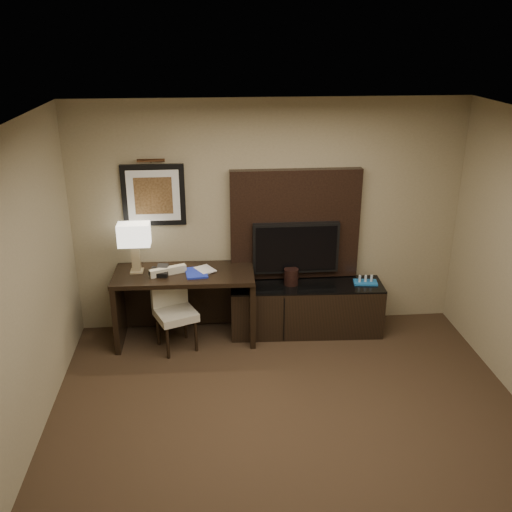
{
  "coord_description": "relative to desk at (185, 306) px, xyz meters",
  "views": [
    {
      "loc": [
        -0.7,
        -3.76,
        3.38
      ],
      "look_at": [
        -0.21,
        1.8,
        1.15
      ],
      "focal_mm": 40.0,
      "sensor_mm": 36.0,
      "label": 1
    }
  ],
  "objects": [
    {
      "name": "ceiling",
      "position": [
        0.99,
        -2.15,
        2.28
      ],
      "size": [
        4.5,
        5.0,
        0.01
      ],
      "primitive_type": "cube",
      "color": "silver",
      "rests_on": "wall_back"
    },
    {
      "name": "floor",
      "position": [
        0.99,
        -2.15,
        -0.42
      ],
      "size": [
        4.5,
        5.0,
        0.01
      ],
      "primitive_type": "cube",
      "color": "#302115",
      "rests_on": "ground"
    },
    {
      "name": "artwork",
      "position": [
        -0.31,
        0.33,
        1.23
      ],
      "size": [
        0.7,
        0.04,
        0.7
      ],
      "primitive_type": "cube",
      "color": "black",
      "rests_on": "wall_back"
    },
    {
      "name": "ice_bucket",
      "position": [
        1.23,
        0.08,
        0.28
      ],
      "size": [
        0.21,
        0.21,
        0.19
      ],
      "primitive_type": "cylinder",
      "rotation": [
        0.0,
        0.0,
        -0.28
      ],
      "color": "black",
      "rests_on": "credenza"
    },
    {
      "name": "desk_phone",
      "position": [
        -0.26,
        -0.05,
        0.47
      ],
      "size": [
        0.22,
        0.21,
        0.1
      ],
      "primitive_type": null,
      "rotation": [
        0.0,
        0.0,
        -0.17
      ],
      "color": "black",
      "rests_on": "desk"
    },
    {
      "name": "tv",
      "position": [
        1.29,
        0.19,
        0.6
      ],
      "size": [
        1.0,
        0.08,
        0.6
      ],
      "primitive_type": "cube",
      "color": "black",
      "rests_on": "tv_wall_panel"
    },
    {
      "name": "tv_wall_panel",
      "position": [
        1.29,
        0.29,
        0.85
      ],
      "size": [
        1.5,
        0.12,
        1.3
      ],
      "primitive_type": "cube",
      "color": "black",
      "rests_on": "wall_back"
    },
    {
      "name": "wall_back",
      "position": [
        0.99,
        0.35,
        0.93
      ],
      "size": [
        4.5,
        0.01,
        2.7
      ],
      "primitive_type": "cube",
      "color": "gray",
      "rests_on": "floor"
    },
    {
      "name": "desk_chair",
      "position": [
        -0.1,
        -0.21,
        0.01
      ],
      "size": [
        0.57,
        0.6,
        0.87
      ],
      "primitive_type": null,
      "rotation": [
        0.0,
        0.0,
        0.39
      ],
      "color": "beige",
      "rests_on": "floor"
    },
    {
      "name": "desk",
      "position": [
        0.0,
        0.0,
        0.0
      ],
      "size": [
        1.58,
        0.71,
        0.84
      ],
      "primitive_type": "cube",
      "rotation": [
        0.0,
        0.0,
        -0.03
      ],
      "color": "black",
      "rests_on": "floor"
    },
    {
      "name": "picture_light",
      "position": [
        -0.31,
        0.29,
        1.63
      ],
      "size": [
        0.04,
        0.04,
        0.3
      ],
      "primitive_type": "cylinder",
      "color": "#422715",
      "rests_on": "wall_back"
    },
    {
      "name": "book",
      "position": [
        0.16,
        -0.01,
        0.54
      ],
      "size": [
        0.16,
        0.11,
        0.24
      ],
      "primitive_type": "imported",
      "rotation": [
        0.0,
        0.0,
        0.52
      ],
      "color": "tan",
      "rests_on": "desk"
    },
    {
      "name": "blue_folder",
      "position": [
        0.14,
        -0.04,
        0.43
      ],
      "size": [
        0.26,
        0.33,
        0.02
      ],
      "primitive_type": "cube",
      "rotation": [
        0.0,
        0.0,
        0.11
      ],
      "color": "#1B2DB2",
      "rests_on": "desk"
    },
    {
      "name": "table_lamp",
      "position": [
        -0.52,
        0.07,
        0.68
      ],
      "size": [
        0.35,
        0.25,
        0.51
      ],
      "primitive_type": null,
      "rotation": [
        0.0,
        0.0,
        0.25
      ],
      "color": "tan",
      "rests_on": "desk"
    },
    {
      "name": "credenza",
      "position": [
        1.41,
        0.05,
        -0.12
      ],
      "size": [
        1.79,
        0.57,
        0.61
      ],
      "primitive_type": "cube",
      "rotation": [
        0.0,
        0.0,
        -0.04
      ],
      "color": "black",
      "rests_on": "floor"
    },
    {
      "name": "minibar_tray",
      "position": [
        2.1,
        0.03,
        0.24
      ],
      "size": [
        0.29,
        0.2,
        0.1
      ],
      "primitive_type": null,
      "rotation": [
        0.0,
        0.0,
        -0.13
      ],
      "color": "#1C69B7",
      "rests_on": "credenza"
    }
  ]
}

